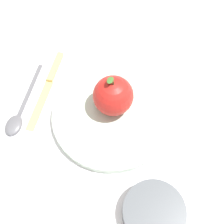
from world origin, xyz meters
name	(u,v)px	position (x,y,z in m)	size (l,w,h in m)	color
ground_plane	(106,113)	(0.00, 0.00, 0.00)	(2.40, 2.40, 0.00)	silver
dinner_plate	(112,114)	(-0.01, 0.00, 0.01)	(0.25, 0.25, 0.02)	#B2C6B2
apple	(113,96)	(-0.01, -0.02, 0.06)	(0.08, 0.08, 0.09)	#B21E19
side_bowl	(154,212)	(-0.19, 0.11, 0.02)	(0.11, 0.11, 0.03)	#4C5156
knife	(49,82)	(0.15, 0.02, 0.00)	(0.10, 0.20, 0.01)	#D8B766
spoon	(18,116)	(0.14, 0.12, 0.01)	(0.10, 0.18, 0.01)	#59595E
linen_napkin	(199,122)	(-0.17, -0.10, 0.00)	(0.11, 0.18, 0.00)	silver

